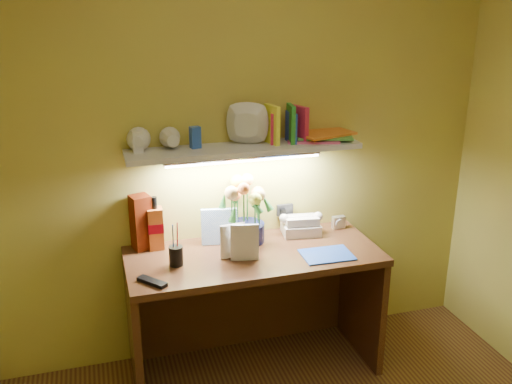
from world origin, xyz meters
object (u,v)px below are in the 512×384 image
at_px(flower_bouquet, 246,210).
at_px(desk_clock, 339,222).
at_px(telephone, 301,223).
at_px(desk, 254,312).
at_px(whisky_bottle, 155,223).

xyz_separation_m(flower_bouquet, desk_clock, (0.60, 0.03, -0.15)).
relative_size(telephone, desk_clock, 2.83).
bearing_deg(desk_clock, flower_bouquet, 179.52).
height_order(desk, desk_clock, desk_clock).
height_order(flower_bouquet, desk_clock, flower_bouquet).
xyz_separation_m(flower_bouquet, whisky_bottle, (-0.51, 0.05, -0.04)).
distance_m(desk, telephone, 0.59).
distance_m(desk, whisky_bottle, 0.76).
relative_size(flower_bouquet, telephone, 1.76).
bearing_deg(desk, flower_bouquet, 89.92).
height_order(flower_bouquet, telephone, flower_bouquet).
bearing_deg(flower_bouquet, telephone, 1.91).
xyz_separation_m(desk, desk_clock, (0.60, 0.20, 0.41)).
relative_size(telephone, whisky_bottle, 0.71).
distance_m(desk_clock, whisky_bottle, 1.11).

